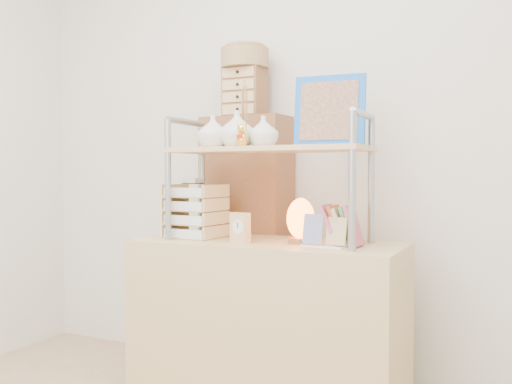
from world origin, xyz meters
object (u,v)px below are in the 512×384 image
Objects in this scene: desk at (268,324)px; salt_lamp at (301,220)px; letter_tray at (193,214)px; cabinet at (247,245)px.

salt_lamp reaches higher than desk.
cabinet is at bearing 76.72° from letter_tray.
cabinet is 0.44m from letter_tray.
salt_lamp is at bearing 1.39° from desk.
letter_tray is at bearing -101.17° from cabinet.
desk is 4.25× the size of letter_tray.
letter_tray is (-0.38, -0.01, 0.49)m from desk.
salt_lamp is (0.16, 0.00, 0.48)m from desk.
cabinet reaches higher than letter_tray.
cabinet is 6.81× the size of salt_lamp.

